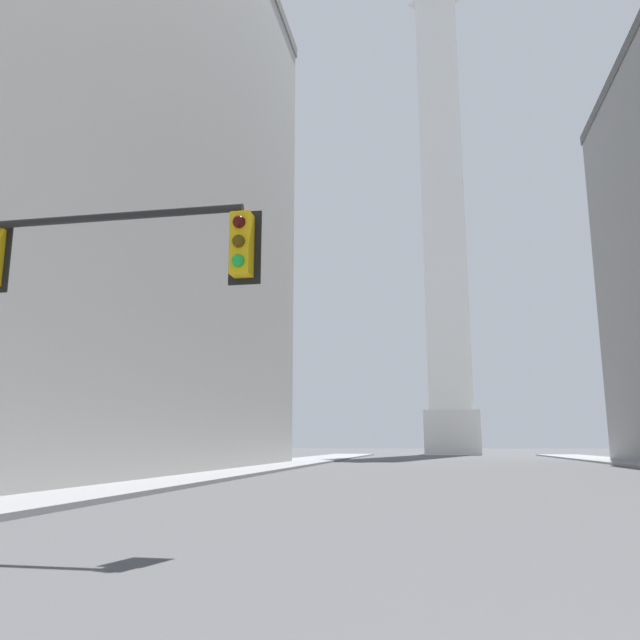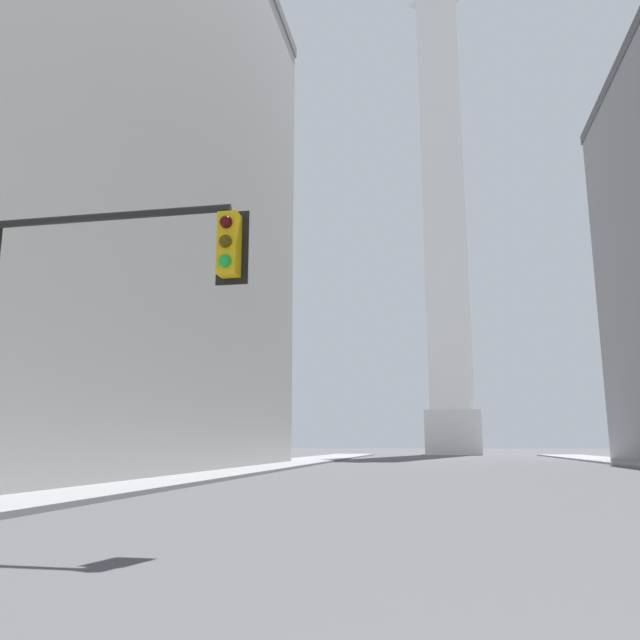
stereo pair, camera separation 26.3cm
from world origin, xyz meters
name	(u,v)px [view 2 (the right image)]	position (x,y,z in m)	size (l,w,h in m)	color
sidewalk_left	(228,471)	(-12.50, 30.15, 0.07)	(5.00, 100.50, 0.15)	gray
obelisk	(443,200)	(0.00, 83.75, 35.47)	(7.16, 7.16, 73.79)	silver
traffic_light_near_left	(53,284)	(-8.30, 8.02, 4.27)	(5.64, 0.50, 5.56)	black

